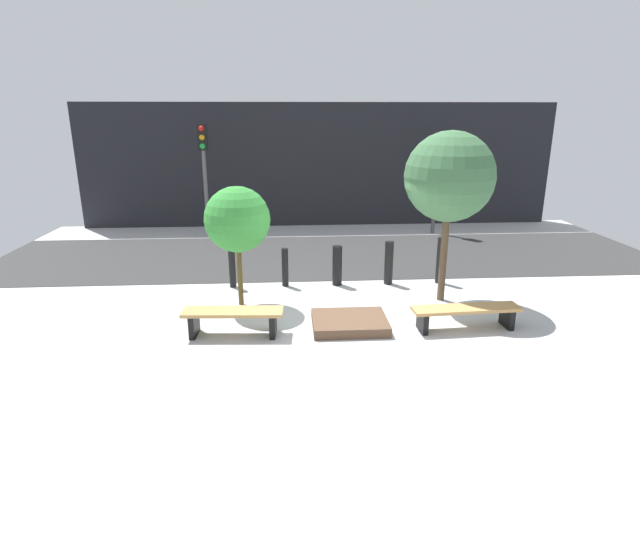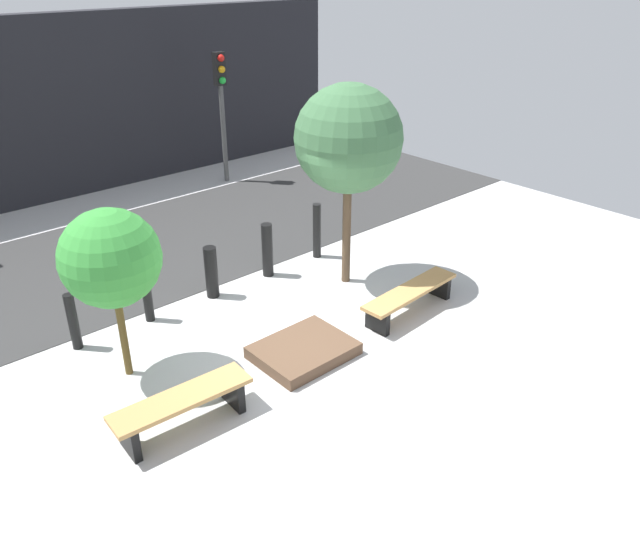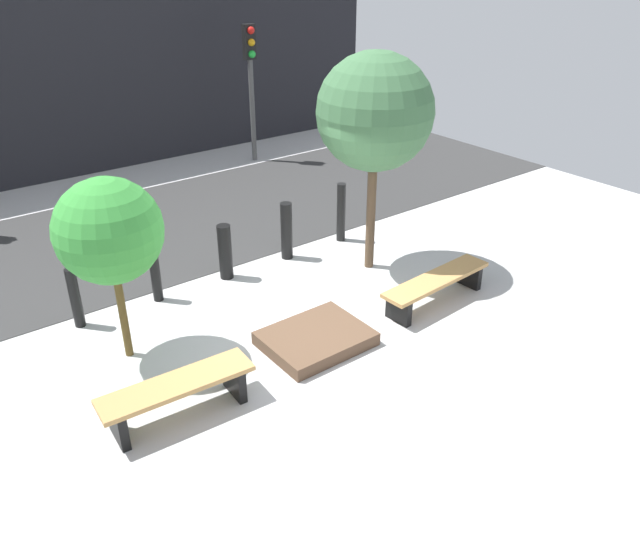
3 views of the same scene
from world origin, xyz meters
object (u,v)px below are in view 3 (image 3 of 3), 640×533
at_px(tree_behind_right_bench, 375,113).
at_px(bollard_far_right, 341,212).
at_px(bollard_far_left, 75,298).
at_px(bollard_left, 155,274).
at_px(traffic_light_mid_west, 251,68).
at_px(tree_behind_left_bench, 109,231).
at_px(bollard_center, 225,252).
at_px(bollard_right, 287,231).
at_px(bench_left, 178,392).
at_px(bench_right, 436,284).
at_px(planter_bed, 316,339).

xyz_separation_m(tree_behind_right_bench, bollard_far_right, (0.28, 1.10, -2.03)).
relative_size(bollard_far_left, bollard_left, 1.02).
xyz_separation_m(bollard_far_left, traffic_light_mid_west, (6.03, 4.99, 1.78)).
height_order(tree_behind_left_bench, tree_behind_right_bench, tree_behind_right_bench).
relative_size(tree_behind_right_bench, traffic_light_mid_west, 1.09).
height_order(bollard_center, bollard_right, bollard_right).
bearing_deg(tree_behind_right_bench, tree_behind_left_bench, 180.00).
distance_m(bench_left, bench_right, 4.19).
distance_m(planter_bed, traffic_light_mid_west, 8.52).
height_order(bench_right, planter_bed, bench_right).
height_order(bollard_far_left, bollard_right, bollard_right).
xyz_separation_m(tree_behind_left_bench, tree_behind_right_bench, (4.19, -0.00, 0.80)).
bearing_deg(bench_right, bollard_left, 138.28).
bearing_deg(bollard_center, planter_bed, -90.00).
xyz_separation_m(bench_left, bench_right, (4.19, 0.00, -0.02)).
distance_m(tree_behind_left_bench, bollard_far_left, 1.75).
relative_size(bench_left, bollard_center, 1.95).
relative_size(tree_behind_left_bench, traffic_light_mid_west, 0.76).
bearing_deg(traffic_light_mid_west, bench_right, -101.62).
relative_size(tree_behind_right_bench, bollard_far_left, 3.87).
bearing_deg(bollard_center, traffic_light_mid_west, 53.74).
bearing_deg(tree_behind_left_bench, planter_bed, -31.87).
bearing_deg(tree_behind_left_bench, traffic_light_mid_west, 46.60).
relative_size(bench_left, bench_right, 0.89).
distance_m(bench_right, bollard_center, 3.34).
relative_size(bench_left, traffic_light_mid_west, 0.56).
height_order(bench_left, bollard_center, bollard_center).
bearing_deg(bollard_left, bollard_right, 0.00).
bearing_deg(bench_right, bollard_center, 125.53).
distance_m(tree_behind_left_bench, bollard_left, 1.96).
height_order(planter_bed, bollard_far_left, bollard_far_left).
distance_m(bollard_left, bollard_right, 2.38).
bearing_deg(tree_behind_left_bench, tree_behind_right_bench, -0.00).
bearing_deg(bench_right, planter_bed, 171.21).
bearing_deg(bollard_left, bollard_center, 0.00).
bearing_deg(bollard_center, bollard_far_left, 180.00).
xyz_separation_m(tree_behind_right_bench, bollard_center, (-2.10, 1.10, -2.12)).
bearing_deg(bench_right, bollard_far_left, 146.48).
height_order(planter_bed, traffic_light_mid_west, traffic_light_mid_west).
relative_size(bollard_center, bollard_right, 0.91).
relative_size(bollard_far_left, bollard_far_right, 0.83).
bearing_deg(bollard_far_left, bollard_left, 0.00).
bearing_deg(bollard_far_right, bench_left, -149.82).
xyz_separation_m(bench_right, bollard_right, (-0.91, 2.60, 0.19)).
height_order(tree_behind_right_bench, bollard_far_left, tree_behind_right_bench).
distance_m(bench_right, traffic_light_mid_west, 7.98).
xyz_separation_m(planter_bed, bollard_right, (1.19, 2.40, 0.41)).
bearing_deg(tree_behind_right_bench, bench_right, -90.00).
bearing_deg(tree_behind_right_bench, bollard_far_right, 75.73).
xyz_separation_m(bench_right, bollard_left, (-3.29, 2.60, 0.13)).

